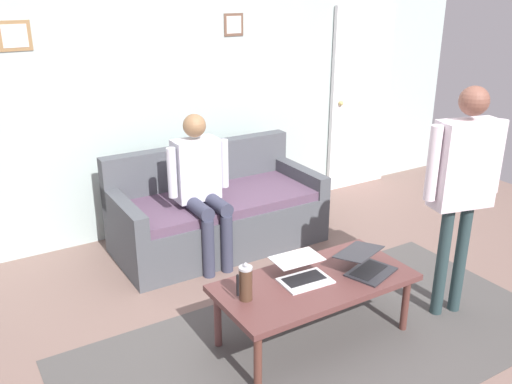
# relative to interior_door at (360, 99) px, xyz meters

# --- Properties ---
(ground_plane) EXTENTS (7.68, 7.68, 0.00)m
(ground_plane) POSITION_rel_interior_door_xyz_m (2.23, 2.11, -1.02)
(ground_plane) COLOR #7A5F56
(area_rug) EXTENTS (3.35, 1.61, 0.01)m
(area_rug) POSITION_rel_interior_door_xyz_m (2.27, 2.31, -1.02)
(area_rug) COLOR #4C4846
(area_rug) RESTS_ON ground_plane
(back_wall) EXTENTS (7.04, 0.11, 2.70)m
(back_wall) POSITION_rel_interior_door_xyz_m (2.23, -0.09, 0.33)
(back_wall) COLOR #B2C5C0
(back_wall) RESTS_ON ground_plane
(interior_door) EXTENTS (0.82, 0.09, 2.05)m
(interior_door) POSITION_rel_interior_door_xyz_m (0.00, 0.00, 0.00)
(interior_door) COLOR white
(interior_door) RESTS_ON ground_plane
(couch) EXTENTS (1.85, 0.87, 0.88)m
(couch) POSITION_rel_interior_door_xyz_m (2.16, 0.58, -0.72)
(couch) COLOR #4B4E54
(couch) RESTS_ON ground_plane
(coffee_table) EXTENTS (1.32, 0.64, 0.44)m
(coffee_table) POSITION_rel_interior_door_xyz_m (2.27, 2.21, -0.62)
(coffee_table) COLOR brown
(coffee_table) RESTS_ON ground_plane
(laptop_left) EXTENTS (0.34, 0.34, 0.12)m
(laptop_left) POSITION_rel_interior_door_xyz_m (2.33, 2.15, -0.54)
(laptop_left) COLOR silver
(laptop_left) RESTS_ON coffee_table
(laptop_center) EXTENTS (0.41, 0.42, 0.14)m
(laptop_center) POSITION_rel_interior_door_xyz_m (1.90, 2.29, -0.53)
(laptop_center) COLOR #28282D
(laptop_center) RESTS_ON coffee_table
(french_press) EXTENTS (0.10, 0.08, 0.25)m
(french_press) POSITION_rel_interior_door_xyz_m (2.77, 2.17, -0.47)
(french_press) COLOR #4C3323
(french_press) RESTS_ON coffee_table
(person_standing) EXTENTS (0.58, 0.28, 1.66)m
(person_standing) POSITION_rel_interior_door_xyz_m (1.24, 2.45, 0.04)
(person_standing) COLOR #283C3E
(person_standing) RESTS_ON ground_plane
(person_seated) EXTENTS (0.55, 0.51, 1.28)m
(person_seated) POSITION_rel_interior_door_xyz_m (2.41, 0.81, -0.30)
(person_seated) COLOR #37394E
(person_seated) RESTS_ON ground_plane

